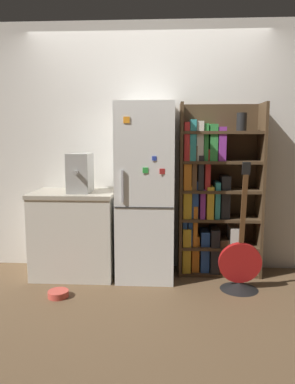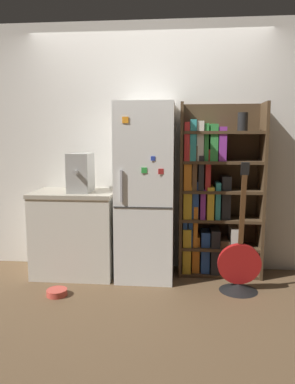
{
  "view_description": "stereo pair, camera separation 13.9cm",
  "coord_description": "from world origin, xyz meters",
  "px_view_note": "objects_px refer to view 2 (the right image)",
  "views": [
    {
      "loc": [
        0.23,
        -3.55,
        1.41
      ],
      "look_at": [
        0.02,
        0.15,
        0.87
      ],
      "focal_mm": 35.0,
      "sensor_mm": 36.0,
      "label": 1
    },
    {
      "loc": [
        0.36,
        -3.54,
        1.41
      ],
      "look_at": [
        0.02,
        0.15,
        0.87
      ],
      "focal_mm": 35.0,
      "sensor_mm": 36.0,
      "label": 2
    }
  ],
  "objects_px": {
    "espresso_machine": "(81,173)",
    "guitar": "(239,273)",
    "pet_bowl": "(57,292)",
    "refrigerator": "(146,192)",
    "bookshelf": "(211,198)"
  },
  "relations": [
    {
      "from": "espresso_machine",
      "to": "guitar",
      "type": "bearing_deg",
      "value": -10.61
    },
    {
      "from": "guitar",
      "to": "pet_bowl",
      "type": "bearing_deg",
      "value": -171.02
    },
    {
      "from": "refrigerator",
      "to": "bookshelf",
      "type": "bearing_deg",
      "value": 12.53
    },
    {
      "from": "guitar",
      "to": "pet_bowl",
      "type": "xyz_separation_m",
      "value": [
        -1.65,
        -0.26,
        -0.14
      ]
    },
    {
      "from": "espresso_machine",
      "to": "guitar",
      "type": "relative_size",
      "value": 0.32
    },
    {
      "from": "refrigerator",
      "to": "bookshelf",
      "type": "xyz_separation_m",
      "value": [
        0.66,
        0.15,
        -0.08
      ]
    },
    {
      "from": "pet_bowl",
      "to": "guitar",
      "type": "bearing_deg",
      "value": 8.98
    },
    {
      "from": "espresso_machine",
      "to": "pet_bowl",
      "type": "relative_size",
      "value": 2.07
    },
    {
      "from": "refrigerator",
      "to": "espresso_machine",
      "type": "xyz_separation_m",
      "value": [
        -0.66,
        -0.03,
        0.19
      ]
    },
    {
      "from": "bookshelf",
      "to": "espresso_machine",
      "type": "xyz_separation_m",
      "value": [
        -1.32,
        -0.17,
        0.27
      ]
    },
    {
      "from": "espresso_machine",
      "to": "guitar",
      "type": "distance_m",
      "value": 1.81
    },
    {
      "from": "espresso_machine",
      "to": "pet_bowl",
      "type": "height_order",
      "value": "espresso_machine"
    },
    {
      "from": "espresso_machine",
      "to": "pet_bowl",
      "type": "xyz_separation_m",
      "value": [
        -0.09,
        -0.55,
        -1.03
      ]
    },
    {
      "from": "refrigerator",
      "to": "guitar",
      "type": "bearing_deg",
      "value": -19.54
    },
    {
      "from": "guitar",
      "to": "pet_bowl",
      "type": "height_order",
      "value": "guitar"
    }
  ]
}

